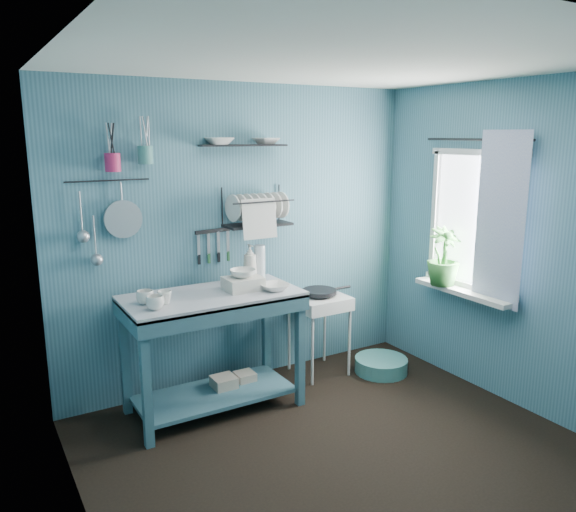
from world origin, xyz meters
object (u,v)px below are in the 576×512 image
mug_left (155,303)px  soap_bottle (250,263)px  mug_right (145,297)px  water_bottle (260,262)px  work_counter (214,352)px  hotplate_stand (319,334)px  floor_basin (381,365)px  dish_rack (257,207)px  utensil_cup_teal (145,155)px  frying_pan (319,292)px  colander (123,219)px  wash_tub (243,284)px  mug_mid (165,297)px  potted_plant (443,256)px  storage_tin_large (224,390)px  utensil_cup_magenta (113,162)px  storage_tin_small (245,384)px

mug_left → soap_bottle: bearing=21.8°
mug_right → water_bottle: bearing=12.2°
work_counter → hotplate_stand: work_counter is taller
mug_right → floor_basin: 2.25m
dish_rack → utensil_cup_teal: size_ratio=4.23×
work_counter → floor_basin: 1.61m
frying_pan → utensil_cup_teal: bearing=172.5°
colander → mug_left: bearing=-85.3°
utensil_cup_teal → colander: 0.50m
mug_left → dish_rack: 1.25m
wash_tub → floor_basin: wash_tub is taller
mug_right → frying_pan: size_ratio=0.41×
mug_mid → frying_pan: mug_mid is taller
soap_bottle → potted_plant: bearing=-22.4°
hotplate_stand → soap_bottle: bearing=172.4°
mug_left → floor_basin: bearing=1.0°
soap_bottle → storage_tin_large: (-0.32, -0.15, -0.97)m
potted_plant → hotplate_stand: bearing=145.9°
mug_left → potted_plant: 2.44m
work_counter → colander: size_ratio=4.68×
soap_bottle → utensil_cup_magenta: size_ratio=2.30×
hotplate_stand → storage_tin_large: hotplate_stand is taller
colander → mug_right: bearing=-86.3°
work_counter → utensil_cup_teal: (-0.34, 0.35, 1.48)m
frying_pan → mug_left: bearing=-168.3°
mug_mid → mug_left: bearing=-135.0°
soap_bottle → water_bottle: soap_bottle is taller
mug_left → mug_right: size_ratio=1.00×
potted_plant → floor_basin: 1.12m
hotplate_stand → utensil_cup_teal: bearing=168.3°
dish_rack → colander: bearing=166.8°
mug_right → storage_tin_large: mug_right is taller
wash_tub → colander: colander is taller
dish_rack → storage_tin_large: size_ratio=2.50×
mug_right → storage_tin_small: bearing=5.7°
frying_pan → soap_bottle: bearing=176.6°
hotplate_stand → colander: 1.97m
colander → work_counter: bearing=-35.7°
utensil_cup_teal → storage_tin_large: utensil_cup_teal is taller
wash_tub → floor_basin: size_ratio=0.60×
work_counter → mug_left: (-0.48, -0.16, 0.51)m
utensil_cup_teal → potted_plant: utensil_cup_teal is taller
mug_mid → colander: bearing=108.3°
storage_tin_large → work_counter: bearing=-153.4°
mug_right → frying_pan: (1.57, 0.16, -0.23)m
water_bottle → dish_rack: size_ratio=0.51×
hotplate_stand → utensil_cup_teal: size_ratio=5.48×
wash_tub → storage_tin_small: 0.88m
storage_tin_large → potted_plant: bearing=-14.5°
frying_pan → potted_plant: (0.87, -0.59, 0.33)m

